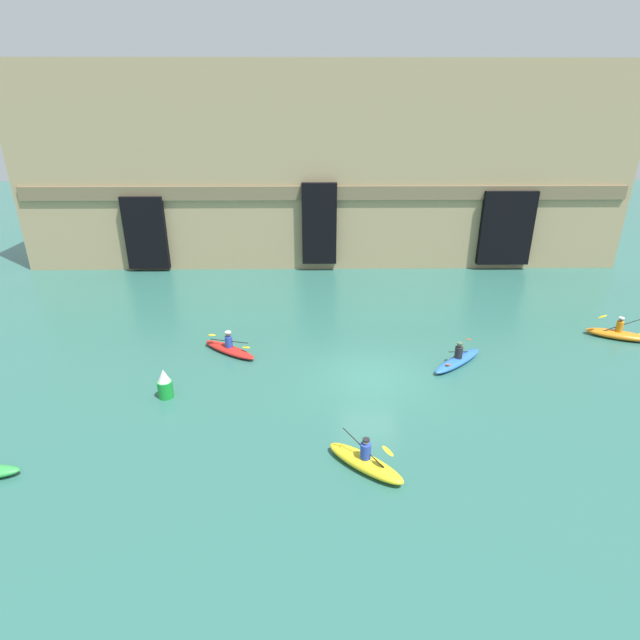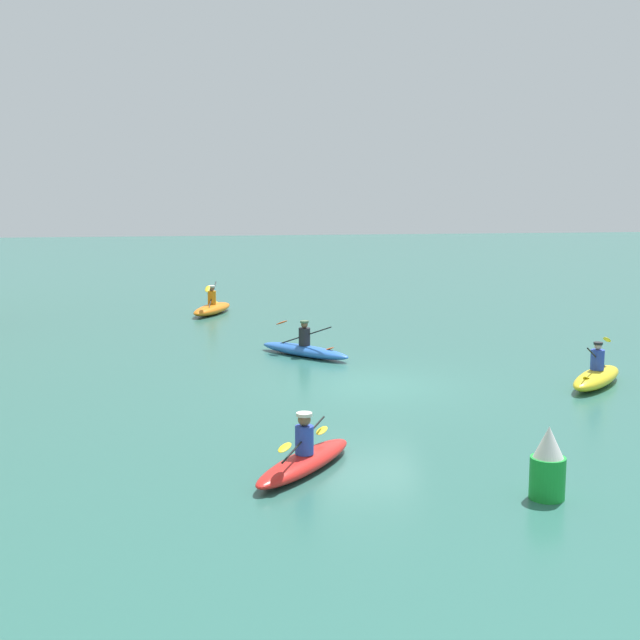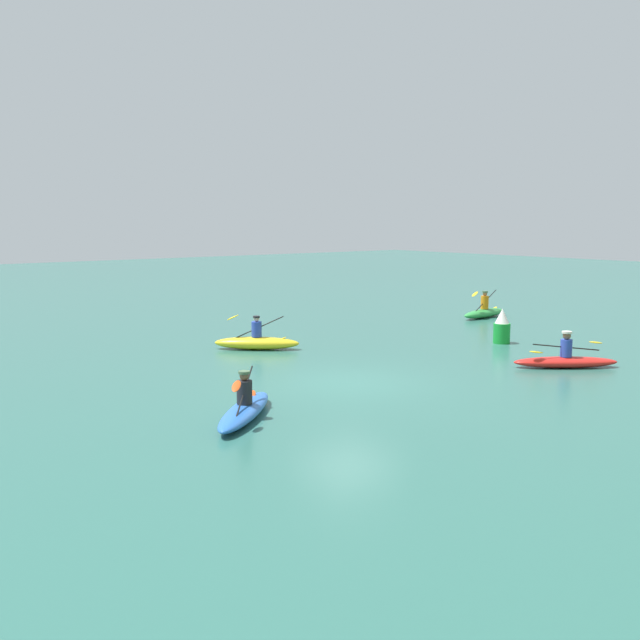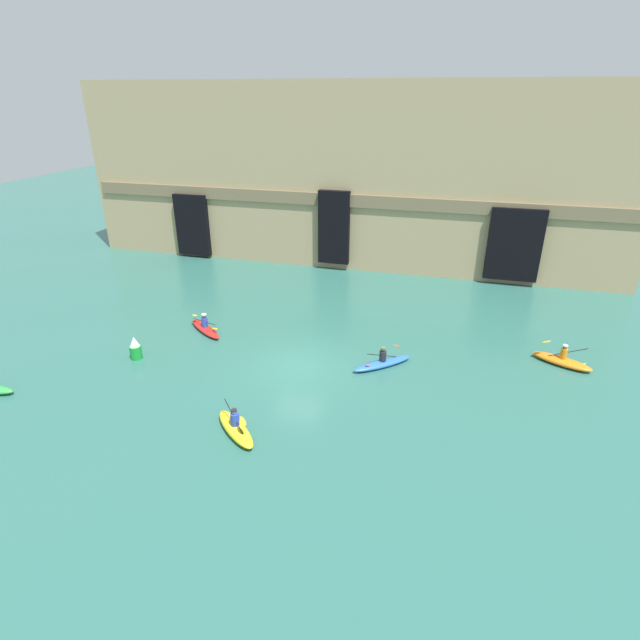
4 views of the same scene
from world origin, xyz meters
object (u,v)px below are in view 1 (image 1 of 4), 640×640
at_px(kayak_yellow, 365,462).
at_px(kayak_blue, 458,360).
at_px(kayak_orange, 618,334).
at_px(marker_buoy, 165,384).
at_px(kayak_red, 229,349).

bearing_deg(kayak_yellow, kayak_blue, 97.11).
distance_m(kayak_orange, marker_buoy, 21.72).
distance_m(kayak_red, kayak_orange, 19.20).
height_order(kayak_blue, marker_buoy, marker_buoy).
xyz_separation_m(kayak_blue, marker_buoy, (-12.38, -2.58, 0.36)).
xyz_separation_m(kayak_red, kayak_orange, (19.15, 1.34, 0.01)).
bearing_deg(kayak_orange, marker_buoy, 39.38).
xyz_separation_m(kayak_yellow, marker_buoy, (-7.54, 4.36, 0.32)).
relative_size(kayak_red, kayak_orange, 0.99).
relative_size(kayak_blue, marker_buoy, 2.35).
bearing_deg(kayak_blue, kayak_orange, 154.60).
bearing_deg(marker_buoy, kayak_orange, 13.79).
distance_m(kayak_red, kayak_yellow, 9.93).
height_order(kayak_red, marker_buoy, marker_buoy).
relative_size(kayak_orange, kayak_blue, 1.01).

